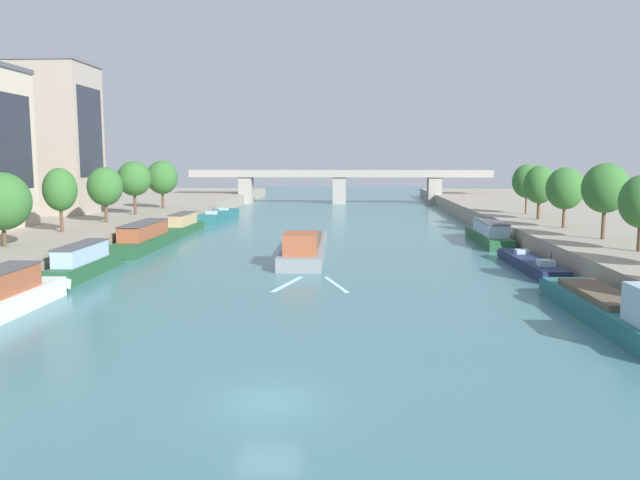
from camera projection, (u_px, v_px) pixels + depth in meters
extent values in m
plane|color=#42757F|center=(268.00, 401.00, 23.98)|extent=(400.00, 400.00, 0.00)
cube|color=gray|center=(34.00, 224.00, 80.43)|extent=(36.00, 170.00, 2.13)
cube|color=gray|center=(639.00, 228.00, 76.20)|extent=(36.00, 170.00, 2.13)
cube|color=gray|center=(305.00, 249.00, 61.07)|extent=(4.24, 20.39, 1.15)
cube|color=gray|center=(310.00, 235.00, 71.47)|extent=(3.63, 1.32, 0.94)
cube|color=gray|center=(305.00, 243.00, 60.99)|extent=(4.32, 20.39, 0.06)
cube|color=#9E5133|center=(301.00, 243.00, 54.03)|extent=(2.93, 4.12, 1.80)
cube|color=black|center=(302.00, 237.00, 56.02)|extent=(2.28, 0.08, 0.50)
cube|color=brown|center=(306.00, 239.00, 62.98)|extent=(3.19, 10.63, 0.36)
cylinder|color=#232328|center=(308.00, 246.00, 54.86)|extent=(0.07, 0.07, 1.10)
cube|color=silver|center=(335.00, 284.00, 46.68)|extent=(2.12, 5.84, 0.03)
cube|color=silver|center=(288.00, 284.00, 46.80)|extent=(1.87, 5.89, 0.03)
cube|color=silver|center=(51.00, 283.00, 43.31)|extent=(2.40, 1.26, 0.99)
cube|color=#235633|center=(85.00, 268.00, 50.16)|extent=(2.34, 11.26, 1.19)
cube|color=#235633|center=(112.00, 256.00, 56.06)|extent=(2.02, 1.29, 0.96)
cube|color=#235633|center=(85.00, 261.00, 50.09)|extent=(2.38, 11.26, 0.06)
cube|color=#9EBCD6|center=(81.00, 253.00, 49.44)|extent=(1.87, 7.22, 1.34)
cube|color=#4C4C51|center=(81.00, 244.00, 49.35)|extent=(2.00, 7.43, 0.08)
cylinder|color=#232328|center=(70.00, 260.00, 46.66)|extent=(0.07, 0.07, 1.10)
cube|color=#235633|center=(146.00, 243.00, 65.11)|extent=(2.82, 15.01, 1.30)
cube|color=#235633|center=(168.00, 233.00, 72.86)|extent=(2.55, 1.29, 1.02)
cube|color=#235633|center=(146.00, 237.00, 65.03)|extent=(2.88, 15.01, 0.06)
cube|color=#9E5133|center=(144.00, 230.00, 64.19)|extent=(2.29, 9.61, 1.49)
cube|color=#4C4C51|center=(143.00, 223.00, 64.09)|extent=(2.45, 9.90, 0.08)
cylinder|color=#232328|center=(135.00, 236.00, 60.48)|extent=(0.07, 0.07, 1.10)
cube|color=#235633|center=(184.00, 229.00, 79.91)|extent=(2.40, 10.52, 1.04)
cube|color=#235633|center=(196.00, 224.00, 85.43)|extent=(2.14, 1.26, 0.88)
cube|color=#235633|center=(184.00, 225.00, 79.84)|extent=(2.45, 10.53, 0.06)
cube|color=tan|center=(183.00, 219.00, 79.22)|extent=(1.94, 6.74, 1.44)
cube|color=#4C4C51|center=(183.00, 213.00, 79.12)|extent=(2.08, 6.95, 0.08)
cylinder|color=#232328|center=(179.00, 223.00, 76.62)|extent=(0.07, 0.07, 1.10)
cube|color=#23666B|center=(219.00, 216.00, 96.74)|extent=(3.48, 15.18, 1.27)
cube|color=#23666B|center=(230.00, 211.00, 104.52)|extent=(2.86, 1.36, 1.01)
cube|color=#23666B|center=(219.00, 212.00, 96.66)|extent=(3.54, 15.18, 0.06)
cube|color=#9EBCD6|center=(224.00, 209.00, 99.91)|extent=(1.52, 0.95, 0.40)
cube|color=#9EBCD6|center=(211.00, 212.00, 92.45)|extent=(1.67, 1.16, 0.48)
cylinder|color=#232328|center=(214.00, 211.00, 92.07)|extent=(0.07, 0.07, 1.10)
cube|color=#23666B|center=(611.00, 313.00, 35.45)|extent=(3.30, 15.33, 1.18)
cube|color=#23666B|center=(562.00, 284.00, 43.35)|extent=(2.90, 1.30, 0.96)
cube|color=#23666B|center=(612.00, 303.00, 35.37)|extent=(3.36, 15.33, 0.06)
cube|color=brown|center=(601.00, 293.00, 36.86)|extent=(2.50, 7.98, 0.36)
cube|color=#1E284C|center=(531.00, 265.00, 52.77)|extent=(2.57, 12.89, 0.92)
cube|color=#1E284C|center=(510.00, 252.00, 59.47)|extent=(2.16, 1.26, 0.82)
cube|color=#1E284C|center=(532.00, 259.00, 52.71)|extent=(2.61, 12.89, 0.06)
cube|color=#9EBCD6|center=(522.00, 252.00, 55.48)|extent=(1.14, 0.93, 0.40)
cube|color=#9EBCD6|center=(546.00, 263.00, 49.11)|extent=(1.26, 1.13, 0.48)
cylinder|color=#232328|center=(551.00, 259.00, 48.81)|extent=(0.07, 0.07, 1.10)
cube|color=#235633|center=(489.00, 238.00, 70.06)|extent=(2.82, 14.46, 1.09)
cube|color=#235633|center=(476.00, 230.00, 77.54)|extent=(2.55, 1.26, 0.91)
cube|color=#235633|center=(489.00, 233.00, 69.99)|extent=(2.88, 14.46, 0.06)
cube|color=#9EBCD6|center=(490.00, 227.00, 69.18)|extent=(2.29, 9.26, 1.39)
cube|color=#4C4C51|center=(490.00, 221.00, 69.09)|extent=(2.45, 9.54, 0.08)
cylinder|color=#232328|center=(501.00, 232.00, 65.61)|extent=(0.07, 0.07, 1.10)
cylinder|color=brown|center=(4.00, 232.00, 51.59)|extent=(0.32, 0.32, 2.46)
ellipsoid|color=#336B2D|center=(2.00, 201.00, 51.26)|extent=(4.64, 4.64, 4.82)
cylinder|color=brown|center=(61.00, 217.00, 62.07)|extent=(0.33, 0.33, 3.08)
ellipsoid|color=#336B2D|center=(60.00, 190.00, 61.72)|extent=(3.32, 3.32, 4.30)
cylinder|color=brown|center=(106.00, 210.00, 72.12)|extent=(0.38, 0.38, 2.92)
ellipsoid|color=#336B2D|center=(105.00, 187.00, 71.77)|extent=(4.04, 4.04, 4.46)
cylinder|color=brown|center=(135.00, 201.00, 82.47)|extent=(0.38, 0.38, 3.51)
ellipsoid|color=#336B2D|center=(134.00, 179.00, 82.09)|extent=(4.45, 4.45, 4.55)
cylinder|color=brown|center=(163.00, 197.00, 93.09)|extent=(0.37, 0.37, 3.26)
ellipsoid|color=#336B2D|center=(162.00, 177.00, 92.71)|extent=(4.63, 4.63, 4.98)
cylinder|color=brown|center=(640.00, 234.00, 48.82)|extent=(0.37, 0.37, 2.80)
cylinder|color=brown|center=(604.00, 221.00, 56.39)|extent=(0.34, 0.34, 3.42)
ellipsoid|color=#336B2D|center=(605.00, 188.00, 56.01)|extent=(4.13, 4.13, 4.50)
cylinder|color=brown|center=(564.00, 214.00, 65.96)|extent=(0.31, 0.31, 2.98)
ellipsoid|color=#336B2D|center=(565.00, 188.00, 65.61)|extent=(3.97, 3.97, 4.46)
cylinder|color=brown|center=(539.00, 207.00, 75.56)|extent=(0.39, 0.39, 2.97)
ellipsoid|color=#336B2D|center=(540.00, 185.00, 75.21)|extent=(3.81, 3.81, 4.61)
cylinder|color=brown|center=(526.00, 202.00, 83.17)|extent=(0.25, 0.25, 3.17)
ellipsoid|color=#336B2D|center=(527.00, 181.00, 82.81)|extent=(3.87, 3.87, 4.48)
cube|color=#232833|center=(10.00, 141.00, 64.04)|extent=(0.04, 8.55, 9.92)
cube|color=#A89989|center=(49.00, 140.00, 83.37)|extent=(11.45, 9.31, 19.75)
cube|color=slate|center=(45.00, 63.00, 82.09)|extent=(11.80, 9.59, 0.50)
cube|color=#232833|center=(91.00, 133.00, 82.93)|extent=(0.04, 7.45, 11.85)
cube|color=#9E998E|center=(339.00, 176.00, 133.10)|extent=(64.59, 4.40, 0.60)
cube|color=#9E998E|center=(339.00, 172.00, 131.02)|extent=(64.59, 0.30, 0.90)
cube|color=#9E998E|center=(340.00, 172.00, 134.99)|extent=(64.59, 0.30, 0.90)
cube|color=#9E998E|center=(246.00, 190.00, 134.62)|extent=(2.80, 3.60, 5.74)
cube|color=#9E998E|center=(339.00, 190.00, 133.50)|extent=(2.80, 3.60, 5.74)
cube|color=#9E998E|center=(434.00, 191.00, 132.38)|extent=(2.80, 3.60, 5.74)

